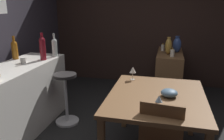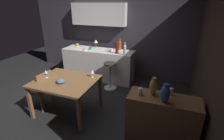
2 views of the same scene
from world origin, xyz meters
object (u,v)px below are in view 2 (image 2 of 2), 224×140
object	(u,v)px
dining_table	(66,84)
cup_white	(112,50)
wine_glass_left	(46,72)
fruit_bowl	(61,81)
cup_teal	(90,48)
wine_bottle_clear	(125,50)
cup_cream	(85,49)
pillar_candle_short	(140,91)
sideboard_cabinet	(161,120)
vase_ceramic_blue	(165,93)
wine_glass_right	(92,72)
counter_lamp	(96,42)
vase_brass	(153,87)
pillar_candle_tall	(171,92)
cup_mustard	(77,45)
wine_bottle_amber	(120,45)
chair_near_window	(42,88)
bar_stool	(110,75)
wine_bottle_ruby	(117,47)

from	to	relation	value
dining_table	cup_white	distance (m)	1.83
wine_glass_left	fruit_bowl	bearing A→B (deg)	-12.28
cup_white	cup_teal	bearing A→B (deg)	-174.19
wine_bottle_clear	cup_cream	xyz separation A→B (m)	(-1.18, 0.05, -0.11)
cup_cream	pillar_candle_short	bearing A→B (deg)	-42.09
cup_teal	sideboard_cabinet	bearing A→B (deg)	-39.70
pillar_candle_short	vase_ceramic_blue	world-z (taller)	vase_ceramic_blue
sideboard_cabinet	wine_glass_right	size ratio (longest dim) A/B	6.57
counter_lamp	vase_brass	xyz separation A→B (m)	(2.00, -2.10, -0.11)
dining_table	pillar_candle_tall	xyz separation A→B (m)	(1.99, 0.01, 0.22)
sideboard_cabinet	counter_lamp	xyz separation A→B (m)	(-2.18, 2.14, 0.66)
wine_glass_left	fruit_bowl	xyz separation A→B (m)	(0.42, -0.09, -0.09)
cup_teal	cup_cream	bearing A→B (deg)	-128.47
counter_lamp	pillar_candle_tall	distance (m)	3.03
cup_white	fruit_bowl	bearing A→B (deg)	-99.81
wine_glass_left	vase_ceramic_blue	xyz separation A→B (m)	(2.34, -0.20, 0.09)
dining_table	cup_mustard	size ratio (longest dim) A/B	11.26
wine_glass_left	wine_bottle_amber	xyz separation A→B (m)	(0.91, 2.06, 0.18)
wine_glass_right	pillar_candle_short	xyz separation A→B (m)	(1.09, -0.49, 0.01)
cup_cream	pillar_candle_short	distance (m)	2.63
dining_table	cup_mustard	xyz separation A→B (m)	(-0.89, 1.94, 0.29)
cup_white	vase_brass	distance (m)	2.34
dining_table	fruit_bowl	world-z (taller)	fruit_bowl
cup_teal	pillar_candle_tall	xyz separation A→B (m)	(2.31, -1.71, -0.06)
dining_table	vase_ceramic_blue	xyz separation A→B (m)	(1.91, -0.24, 0.30)
chair_near_window	counter_lamp	distance (m)	2.17
dining_table	bar_stool	distance (m)	1.38
wine_bottle_amber	fruit_bowl	bearing A→B (deg)	-102.99
cup_mustard	vase_ceramic_blue	world-z (taller)	vase_ceramic_blue
wine_bottle_amber	cup_teal	size ratio (longest dim) A/B	2.83
bar_stool	fruit_bowl	xyz separation A→B (m)	(-0.48, -1.39, 0.39)
bar_stool	vase_ceramic_blue	size ratio (longest dim) A/B	2.52
wine_glass_right	fruit_bowl	distance (m)	0.64
fruit_bowl	sideboard_cabinet	bearing A→B (deg)	-0.09
vase_ceramic_blue	wine_bottle_ruby	bearing A→B (deg)	126.62
chair_near_window	wine_bottle_amber	size ratio (longest dim) A/B	2.57
vase_ceramic_blue	wine_bottle_clear	bearing A→B (deg)	122.50
wine_bottle_amber	cup_teal	distance (m)	0.87
sideboard_cabinet	cup_mustard	bearing A→B (deg)	143.46
cup_white	vase_ceramic_blue	size ratio (longest dim) A/B	0.38
chair_near_window	wine_bottle_clear	world-z (taller)	wine_bottle_clear
chair_near_window	dining_table	bearing A→B (deg)	5.49
cup_mustard	bar_stool	bearing A→B (deg)	-26.37
cup_teal	pillar_candle_tall	size ratio (longest dim) A/B	0.84
cup_teal	chair_near_window	bearing A→B (deg)	-98.46
wine_glass_left	vase_brass	distance (m)	2.15
pillar_candle_tall	bar_stool	bearing A→B (deg)	140.45
wine_glass_right	pillar_candle_short	bearing A→B (deg)	-23.99
wine_glass_right	cup_white	world-z (taller)	cup_white
wine_glass_right	vase_brass	distance (m)	1.35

